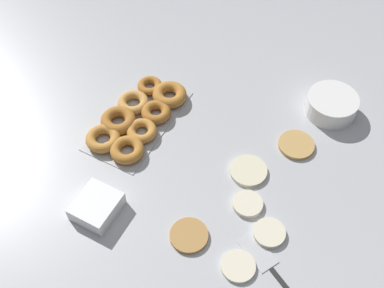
% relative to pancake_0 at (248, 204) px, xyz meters
% --- Properties ---
extents(ground_plane, '(3.00, 3.00, 0.00)m').
position_rel_pancake_0_xyz_m(ground_plane, '(-0.07, -0.14, -0.01)').
color(ground_plane, '#B2B5BA').
extents(pancake_0, '(0.09, 0.09, 0.02)m').
position_rel_pancake_0_xyz_m(pancake_0, '(0.00, 0.00, 0.00)').
color(pancake_0, beige).
rests_on(pancake_0, ground_plane).
extents(pancake_1, '(0.12, 0.12, 0.01)m').
position_rel_pancake_0_xyz_m(pancake_1, '(-0.27, 0.05, -0.00)').
color(pancake_1, tan).
rests_on(pancake_1, ground_plane).
extents(pancake_2, '(0.12, 0.12, 0.01)m').
position_rel_pancake_0_xyz_m(pancake_2, '(-0.11, -0.05, -0.00)').
color(pancake_2, beige).
rests_on(pancake_2, ground_plane).
extents(pancake_3, '(0.09, 0.09, 0.01)m').
position_rel_pancake_0_xyz_m(pancake_3, '(0.19, 0.06, -0.00)').
color(pancake_3, beige).
rests_on(pancake_3, ground_plane).
extents(pancake_4, '(0.11, 0.11, 0.01)m').
position_rel_pancake_0_xyz_m(pancake_4, '(0.17, -0.10, -0.00)').
color(pancake_4, '#B27F42').
rests_on(pancake_4, ground_plane).
extents(pancake_5, '(0.09, 0.09, 0.01)m').
position_rel_pancake_0_xyz_m(pancake_5, '(0.06, 0.09, -0.00)').
color(pancake_5, beige).
rests_on(pancake_5, ground_plane).
extents(donut_tray, '(0.39, 0.21, 0.04)m').
position_rel_pancake_0_xyz_m(donut_tray, '(-0.12, -0.45, 0.01)').
color(donut_tray, '#ADAFB5').
rests_on(donut_tray, ground_plane).
extents(batter_bowl, '(0.17, 0.17, 0.07)m').
position_rel_pancake_0_xyz_m(batter_bowl, '(-0.46, 0.09, 0.03)').
color(batter_bowl, white).
rests_on(batter_bowl, ground_plane).
extents(container_stack, '(0.13, 0.12, 0.05)m').
position_rel_pancake_0_xyz_m(container_stack, '(0.22, -0.38, 0.02)').
color(container_stack, white).
rests_on(container_stack, ground_plane).
extents(spatula, '(0.15, 0.23, 0.01)m').
position_rel_pancake_0_xyz_m(spatula, '(0.13, 0.11, -0.01)').
color(spatula, black).
rests_on(spatula, ground_plane).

